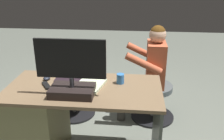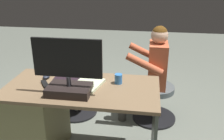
% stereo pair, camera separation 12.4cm
% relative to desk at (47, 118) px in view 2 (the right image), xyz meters
% --- Properties ---
extents(ground_plane, '(10.00, 10.00, 0.00)m').
position_rel_desk_xyz_m(ground_plane, '(-0.34, -0.34, -0.40)').
color(ground_plane, slate).
extents(desk, '(1.33, 0.66, 0.75)m').
position_rel_desk_xyz_m(desk, '(0.00, 0.00, 0.00)').
color(desk, brown).
rests_on(desk, ground_plane).
extents(monitor, '(0.55, 0.23, 0.46)m').
position_rel_desk_xyz_m(monitor, '(-0.28, 0.14, 0.51)').
color(monitor, black).
rests_on(monitor, desk).
extents(keyboard, '(0.42, 0.14, 0.02)m').
position_rel_desk_xyz_m(keyboard, '(-0.27, -0.13, 0.36)').
color(keyboard, black).
rests_on(keyboard, desk).
extents(computer_mouse, '(0.06, 0.10, 0.04)m').
position_rel_desk_xyz_m(computer_mouse, '(0.02, -0.13, 0.37)').
color(computer_mouse, '#1F2430').
rests_on(computer_mouse, desk).
extents(cup, '(0.07, 0.07, 0.09)m').
position_rel_desk_xyz_m(cup, '(-0.65, -0.12, 0.39)').
color(cup, '#3372BF').
rests_on(cup, desk).
extents(tv_remote, '(0.12, 0.15, 0.02)m').
position_rel_desk_xyz_m(tv_remote, '(-0.02, 0.01, 0.36)').
color(tv_remote, black).
rests_on(tv_remote, desk).
extents(notebook_binder, '(0.28, 0.34, 0.02)m').
position_rel_desk_xyz_m(notebook_binder, '(-0.39, -0.02, 0.36)').
color(notebook_binder, beige).
rests_on(notebook_binder, desk).
extents(office_chair_teddy, '(0.52, 0.52, 0.43)m').
position_rel_desk_xyz_m(office_chair_teddy, '(-0.04, -0.79, -0.15)').
color(office_chair_teddy, black).
rests_on(office_chair_teddy, ground_plane).
extents(teddy_bear, '(0.26, 0.27, 0.38)m').
position_rel_desk_xyz_m(teddy_bear, '(-0.04, -0.80, 0.21)').
color(teddy_bear, '#D2AF8A').
rests_on(teddy_bear, office_chair_teddy).
extents(visitor_chair, '(0.52, 0.52, 0.43)m').
position_rel_desk_xyz_m(visitor_chair, '(-1.01, -0.79, -0.15)').
color(visitor_chair, black).
rests_on(visitor_chair, ground_plane).
extents(person, '(0.53, 0.47, 1.14)m').
position_rel_desk_xyz_m(person, '(-0.92, -0.79, 0.26)').
color(person, '#C45B39').
rests_on(person, ground_plane).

